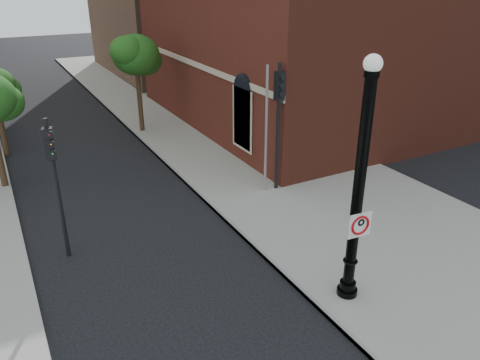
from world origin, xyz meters
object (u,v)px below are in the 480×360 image
traffic_signal_right (279,108)px  lamppost (358,199)px  no_parking_sign (360,225)px  traffic_signal_left (54,167)px

traffic_signal_right → lamppost: bearing=-110.3°
lamppost → traffic_signal_right: bearing=73.4°
no_parking_sign → traffic_signal_right: 6.71m
lamppost → traffic_signal_left: 7.96m
no_parking_sign → lamppost: bearing=100.6°
no_parking_sign → traffic_signal_right: traffic_signal_right is taller
no_parking_sign → traffic_signal_left: 8.10m
lamppost → no_parking_sign: lamppost is taller
lamppost → traffic_signal_right: (1.85, 6.22, 0.41)m
traffic_signal_left → traffic_signal_right: (7.71, 0.84, 0.42)m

